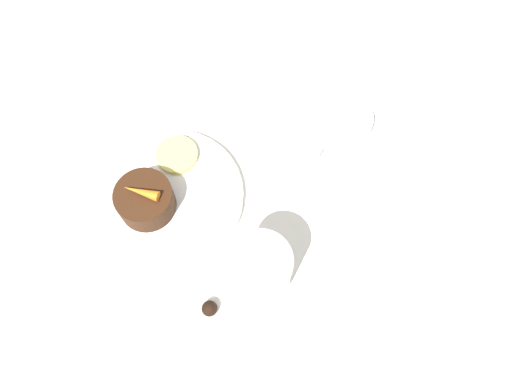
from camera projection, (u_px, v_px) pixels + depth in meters
name	position (u px, v px, depth m)	size (l,w,h in m)	color
ground_plane	(210.00, 194.00, 0.74)	(3.00, 3.00, 0.00)	white
dinner_plate	(168.00, 196.00, 0.73)	(0.22, 0.22, 0.01)	white
saucer	(336.00, 135.00, 0.77)	(0.16, 0.16, 0.01)	white
coffee_cup	(338.00, 125.00, 0.74)	(0.12, 0.09, 0.05)	white
spoon	(320.00, 153.00, 0.75)	(0.03, 0.11, 0.00)	silver
wine_glass	(260.00, 269.00, 0.62)	(0.08, 0.08, 0.11)	silver
fork	(242.00, 121.00, 0.79)	(0.06, 0.18, 0.01)	silver
dessert_cake	(145.00, 200.00, 0.70)	(0.08, 0.08, 0.04)	#381E0F
carrot_garnish	(141.00, 192.00, 0.67)	(0.03, 0.05, 0.01)	orange
pineapple_slice	(177.00, 155.00, 0.74)	(0.06, 0.06, 0.01)	#EFE075
chocolate_truffle	(210.00, 308.00, 0.66)	(0.02, 0.02, 0.02)	black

